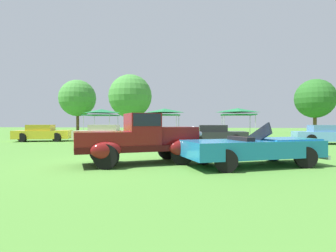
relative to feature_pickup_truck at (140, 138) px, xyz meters
The scene contains 13 objects.
ground_plane 1.19m from the feature_pickup_truck, behind, with size 120.00×120.00×0.00m, color #4C8433.
feature_pickup_truck is the anchor object (origin of this frame).
neighbor_convertible 3.81m from the feature_pickup_truck, ahead, with size 4.76×3.32×1.40m.
show_car_yellow 13.59m from the feature_pickup_truck, 135.06° to the left, with size 4.19×2.67×1.22m.
show_car_cream 11.01m from the feature_pickup_truck, 116.07° to the left, with size 4.74×2.26×1.22m.
show_car_charcoal 9.36m from the feature_pickup_truck, 71.98° to the left, with size 4.05×1.89×1.22m.
show_car_skyblue 13.96m from the feature_pickup_truck, 43.62° to the left, with size 4.16×1.92×1.22m.
canopy_tent_left_field 18.71m from the feature_pickup_truck, 115.12° to the left, with size 2.86×2.86×2.71m.
canopy_tent_center_field 16.68m from the feature_pickup_truck, 95.16° to the left, with size 2.78×2.78×2.71m.
canopy_tent_right_field 17.59m from the feature_pickup_truck, 72.26° to the left, with size 2.99×2.99×2.71m.
treeline_far_left 35.09m from the feature_pickup_truck, 119.19° to the left, with size 5.59×5.59×7.91m.
treeline_mid_left 28.64m from the feature_pickup_truck, 105.97° to the left, with size 5.94×5.94×7.96m.
treeline_center 32.64m from the feature_pickup_truck, 59.48° to the left, with size 5.00×5.00×6.96m.
Camera 1 is at (2.94, -8.89, 1.40)m, focal length 28.83 mm.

